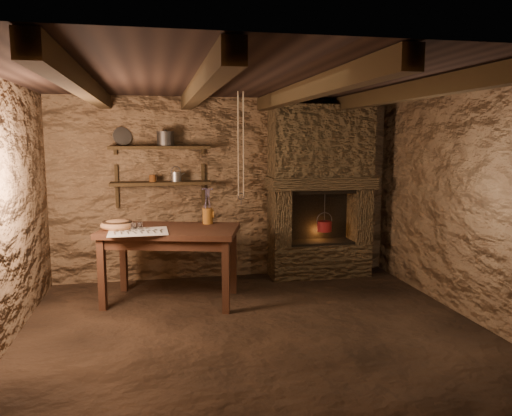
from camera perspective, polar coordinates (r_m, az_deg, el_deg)
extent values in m
plane|color=black|center=(5.03, -0.15, -13.77)|extent=(4.50, 4.50, 0.00)
cube|color=brown|center=(6.68, -3.52, 2.24)|extent=(4.50, 0.04, 2.40)
cube|color=brown|center=(2.82, 7.88, -5.69)|extent=(4.50, 0.04, 2.40)
cube|color=brown|center=(5.61, 23.00, 0.53)|extent=(0.04, 4.00, 2.40)
cube|color=black|center=(4.71, -0.16, 14.50)|extent=(4.50, 4.00, 0.04)
cube|color=black|center=(4.64, -19.13, 13.05)|extent=(0.14, 3.95, 0.16)
cube|color=black|center=(4.63, -6.41, 13.45)|extent=(0.14, 3.95, 0.16)
cube|color=black|center=(4.82, 5.84, 13.23)|extent=(0.14, 3.95, 0.16)
cube|color=black|center=(5.20, 16.68, 12.55)|extent=(0.14, 3.95, 0.16)
cube|color=black|center=(6.45, -10.84, 2.80)|extent=(1.25, 0.30, 0.04)
cube|color=black|center=(6.43, -10.94, 6.80)|extent=(1.25, 0.30, 0.04)
cube|color=#382B1C|center=(6.91, 7.21, -5.84)|extent=(1.35, 0.45, 0.45)
cube|color=#382B1C|center=(6.63, 2.68, -1.07)|extent=(0.23, 0.45, 0.75)
cube|color=#382B1C|center=(6.99, 11.67, -0.76)|extent=(0.23, 0.45, 0.75)
cube|color=#382B1C|center=(6.71, 7.44, 2.89)|extent=(1.43, 0.51, 0.16)
cube|color=#382B1C|center=(6.71, 7.44, 7.60)|extent=(1.35, 0.45, 0.94)
cube|color=black|center=(6.97, 6.78, -0.67)|extent=(0.90, 0.06, 0.75)
cube|color=#371E13|center=(5.74, -9.77, -2.58)|extent=(1.68, 1.23, 0.06)
cube|color=#371E13|center=(5.76, -9.75, -3.52)|extent=(1.52, 1.07, 0.11)
cube|color=white|center=(5.55, -13.32, -2.66)|extent=(0.64, 0.52, 0.01)
cylinder|color=brown|center=(5.94, -5.54, -0.91)|extent=(0.15, 0.15, 0.19)
torus|color=brown|center=(5.94, -4.93, -0.71)|extent=(0.02, 0.10, 0.10)
ellipsoid|color=#9C6A43|center=(5.78, -15.56, -1.91)|extent=(0.44, 0.44, 0.13)
cylinder|color=#302D2B|center=(6.43, -10.31, 7.72)|extent=(0.27, 0.27, 0.16)
cylinder|color=#999A94|center=(6.54, -15.05, 7.91)|extent=(0.26, 0.19, 0.24)
cylinder|color=#592D11|center=(6.44, -11.73, 3.33)|extent=(0.11, 0.11, 0.09)
cylinder|color=maroon|center=(6.79, 7.82, -2.09)|extent=(0.25, 0.25, 0.14)
torus|color=#302D2B|center=(6.77, 7.83, -1.39)|extent=(0.22, 0.01, 0.22)
cylinder|color=#302D2B|center=(6.75, 7.86, 0.01)|extent=(0.01, 0.01, 0.44)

